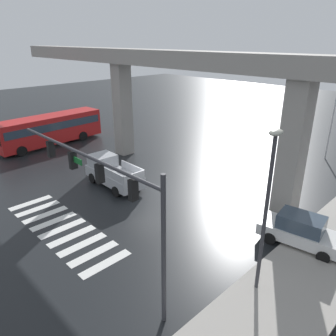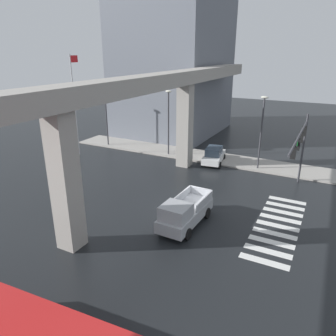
% 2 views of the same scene
% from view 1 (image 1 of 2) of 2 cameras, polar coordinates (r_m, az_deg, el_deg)
% --- Properties ---
extents(ground_plane, '(120.00, 120.00, 0.00)m').
position_cam_1_polar(ground_plane, '(22.90, -4.08, -4.68)').
color(ground_plane, black).
extents(crosswalk_stripes, '(9.35, 2.80, 0.01)m').
position_cam_1_polar(crosswalk_stripes, '(19.96, -18.17, -10.13)').
color(crosswalk_stripes, silver).
rests_on(crosswalk_stripes, ground).
extents(elevated_overpass, '(48.19, 2.00, 9.47)m').
position_cam_1_polar(elevated_overpass, '(23.68, 3.88, 16.34)').
color(elevated_overpass, '#9E9991').
rests_on(elevated_overpass, ground).
extents(sidewalk_east, '(4.00, 36.00, 0.15)m').
position_cam_1_polar(sidewalk_east, '(18.67, 26.07, -13.59)').
color(sidewalk_east, '#9E9991').
rests_on(sidewalk_east, ground).
extents(pickup_truck, '(5.15, 2.20, 2.08)m').
position_cam_1_polar(pickup_truck, '(24.32, -9.94, -0.76)').
color(pickup_truck, '#A8AAAF').
rests_on(pickup_truck, ground).
extents(city_bus, '(3.32, 10.95, 2.99)m').
position_cam_1_polar(city_bus, '(35.35, -20.18, 6.64)').
color(city_bus, red).
rests_on(city_bus, ground).
extents(sedan_white, '(4.52, 2.44, 1.72)m').
position_cam_1_polar(sedan_white, '(18.61, 22.50, -10.22)').
color(sedan_white, silver).
rests_on(sedan_white, ground).
extents(traffic_signal_mast, '(10.89, 0.32, 6.20)m').
position_cam_1_polar(traffic_signal_mast, '(13.61, -11.55, -2.67)').
color(traffic_signal_mast, '#38383D').
rests_on(traffic_signal_mast, ground).
extents(street_lamp_near_corner, '(0.44, 0.70, 7.24)m').
position_cam_1_polar(street_lamp_near_corner, '(13.08, 17.24, -4.85)').
color(street_lamp_near_corner, '#38383D').
rests_on(street_lamp_near_corner, ground).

